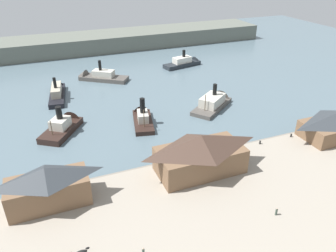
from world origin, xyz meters
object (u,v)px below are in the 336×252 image
(ferry_moored_east, at_px, (142,117))
(mooring_post_east, at_px, (260,142))
(pedestrian_near_east_shed, at_px, (276,212))
(pedestrian_walking_west, at_px, (143,252))
(ferry_shed_east_terminal, at_px, (200,153))
(ferry_shed_west_terminal, at_px, (48,186))
(ferry_moored_west, at_px, (65,125))
(ferry_near_quay, at_px, (57,91))
(mooring_post_center_west, at_px, (291,135))
(ferry_departing_north, at_px, (186,62))
(ferry_approaching_west, at_px, (98,76))
(ferry_approaching_east, at_px, (215,102))

(ferry_moored_east, bearing_deg, mooring_post_east, -47.94)
(pedestrian_near_east_shed, relative_size, pedestrian_walking_west, 0.92)
(pedestrian_walking_west, height_order, ferry_moored_east, ferry_moored_east)
(pedestrian_near_east_shed, height_order, mooring_post_east, pedestrian_near_east_shed)
(ferry_shed_east_terminal, bearing_deg, pedestrian_near_east_shed, -68.95)
(ferry_shed_west_terminal, xyz_separation_m, mooring_post_east, (53.18, 3.39, -3.90))
(ferry_shed_east_terminal, bearing_deg, ferry_moored_west, 127.63)
(ferry_shed_west_terminal, bearing_deg, ferry_near_quay, 83.51)
(mooring_post_center_west, relative_size, ferry_departing_north, 0.05)
(mooring_post_center_west, relative_size, ferry_approaching_west, 0.04)
(ferry_approaching_east, bearing_deg, mooring_post_east, -94.66)
(mooring_post_east, height_order, mooring_post_center_west, same)
(ferry_shed_east_terminal, height_order, ferry_near_quay, ferry_shed_east_terminal)
(ferry_shed_west_terminal, height_order, pedestrian_near_east_shed, ferry_shed_west_terminal)
(ferry_near_quay, bearing_deg, ferry_shed_east_terminal, -67.34)
(pedestrian_near_east_shed, height_order, pedestrian_walking_west, pedestrian_walking_west)
(ferry_moored_east, bearing_deg, ferry_departing_north, 52.00)
(mooring_post_east, xyz_separation_m, ferry_departing_north, (11.54, 72.09, -0.12))
(pedestrian_near_east_shed, distance_m, mooring_post_east, 26.66)
(ferry_shed_west_terminal, relative_size, ferry_moored_east, 0.94)
(ferry_moored_west, bearing_deg, pedestrian_walking_west, -82.52)
(mooring_post_center_west, relative_size, ferry_approaching_east, 0.05)
(ferry_shed_east_terminal, height_order, ferry_approaching_west, ferry_shed_east_terminal)
(ferry_departing_north, bearing_deg, ferry_shed_west_terminal, -130.61)
(ferry_shed_east_terminal, bearing_deg, ferry_approaching_east, 55.57)
(pedestrian_walking_west, height_order, mooring_post_center_west, pedestrian_walking_west)
(ferry_shed_west_terminal, distance_m, mooring_post_center_west, 63.53)
(ferry_shed_east_terminal, xyz_separation_m, mooring_post_east, (20.28, 4.66, -4.31))
(mooring_post_east, distance_m, ferry_moored_east, 35.83)
(ferry_moored_west, bearing_deg, ferry_approaching_west, 65.94)
(mooring_post_center_west, bearing_deg, ferry_moored_east, 141.96)
(pedestrian_near_east_shed, bearing_deg, ferry_near_quay, 112.29)
(mooring_post_center_west, height_order, ferry_moored_west, ferry_moored_west)
(ferry_shed_east_terminal, height_order, ferry_moored_west, ferry_shed_east_terminal)
(pedestrian_walking_west, distance_m, ferry_moored_west, 53.04)
(ferry_shed_east_terminal, distance_m, ferry_moored_east, 31.82)
(pedestrian_walking_west, height_order, ferry_departing_north, ferry_departing_north)
(ferry_shed_west_terminal, bearing_deg, mooring_post_center_west, 2.97)
(ferry_approaching_east, bearing_deg, ferry_shed_east_terminal, -124.43)
(mooring_post_east, height_order, ferry_moored_west, ferry_moored_west)
(ferry_approaching_east, height_order, ferry_moored_east, ferry_moored_east)
(ferry_shed_west_terminal, height_order, ferry_moored_west, ferry_shed_west_terminal)
(ferry_moored_west, relative_size, ferry_approaching_west, 0.81)
(ferry_moored_west, bearing_deg, ferry_shed_west_terminal, -100.83)
(ferry_shed_east_terminal, relative_size, mooring_post_east, 22.27)
(ferry_departing_north, bearing_deg, ferry_approaching_west, -175.26)
(pedestrian_near_east_shed, distance_m, ferry_moored_east, 50.97)
(mooring_post_center_west, distance_m, ferry_moored_west, 64.35)
(ferry_shed_west_terminal, bearing_deg, ferry_approaching_west, 71.79)
(pedestrian_walking_west, bearing_deg, mooring_post_center_west, 24.36)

